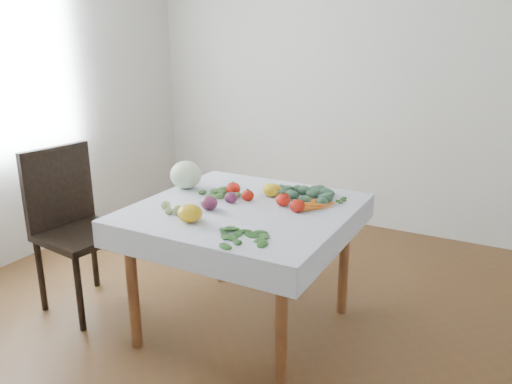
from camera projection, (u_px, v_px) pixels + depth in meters
ground at (245, 327)px, 2.94m from camera, size 4.00×4.00×0.00m
back_wall at (360, 73)px, 4.22m from camera, size 4.00×0.04×2.70m
table at (244, 224)px, 2.75m from camera, size 1.00×1.00×0.75m
tablecloth at (244, 207)px, 2.72m from camera, size 1.12×1.12×0.01m
chair at (72, 218)px, 3.06m from camera, size 0.51×0.51×1.01m
cabbage at (186, 175)px, 3.02m from camera, size 0.23×0.23×0.17m
tomato_a at (248, 195)px, 2.80m from camera, size 0.09×0.09×0.06m
tomato_b at (283, 200)px, 2.71m from camera, size 0.09×0.09×0.07m
tomato_c at (233, 189)px, 2.91m from camera, size 0.11×0.11×0.07m
tomato_d at (297, 206)px, 2.61m from camera, size 0.10×0.10×0.07m
heirloom_back at (272, 190)px, 2.88m from camera, size 0.11×0.11×0.08m
heirloom_front at (190, 213)px, 2.48m from camera, size 0.13×0.13×0.09m
onion_a at (231, 197)px, 2.77m from camera, size 0.08×0.08×0.06m
onion_b at (209, 203)px, 2.65m from camera, size 0.12×0.12×0.08m
tomatillo_cluster at (169, 211)px, 2.58m from camera, size 0.08×0.11×0.04m
carrot_bunch at (320, 205)px, 2.70m from camera, size 0.19×0.22×0.03m
kale_bunch at (305, 193)px, 2.87m from camera, size 0.34×0.31×0.05m
basil_bunch at (239, 239)px, 2.26m from camera, size 0.26×0.22×0.01m
dill_bunch at (221, 193)px, 2.91m from camera, size 0.24×0.17×0.02m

